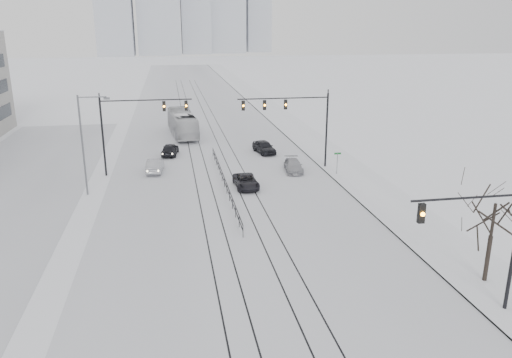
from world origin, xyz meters
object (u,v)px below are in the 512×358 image
sedan_sb_outer (155,165)px  sedan_nb_right (293,166)px  box_truck (182,123)px  sedan_nb_far (264,147)px  sedan_sb_inner (170,149)px  bare_tree (494,212)px  sedan_nb_front (246,181)px  traffic_mast_near (488,234)px

sedan_sb_outer → sedan_nb_right: (14.34, -2.28, -0.10)m
box_truck → sedan_sb_outer: bearing=73.6°
sedan_sb_outer → sedan_nb_right: size_ratio=1.03×
sedan_nb_right → sedan_nb_far: bearing=106.9°
sedan_sb_inner → sedan_nb_right: size_ratio=1.00×
bare_tree → box_truck: bearing=109.7°
bare_tree → sedan_nb_front: bearing=118.6°
sedan_nb_right → box_truck: 23.05m
sedan_sb_inner → sedan_nb_far: (11.16, -0.88, 0.03)m
traffic_mast_near → sedan_sb_inner: traffic_mast_near is taller
sedan_sb_outer → sedan_nb_far: sedan_nb_far is taller
sedan_nb_front → sedan_nb_right: 7.39m
bare_tree → box_truck: size_ratio=0.50×
bare_tree → sedan_sb_inner: size_ratio=1.44×
sedan_sb_outer → bare_tree: bearing=130.5°
sedan_sb_outer → box_truck: 18.37m
bare_tree → sedan_nb_right: size_ratio=1.44×
sedan_sb_inner → sedan_nb_right: 15.69m
box_truck → sedan_nb_far: bearing=122.3°
traffic_mast_near → sedan_nb_front: 25.42m
traffic_mast_near → bare_tree: bearing=51.2°
sedan_nb_front → sedan_nb_far: (4.20, 12.92, 0.14)m
traffic_mast_near → sedan_nb_right: (-3.02, 28.15, -3.95)m
bare_tree → sedan_sb_inner: (-18.16, 34.32, -3.77)m
traffic_mast_near → sedan_nb_far: bearing=97.2°
box_truck → sedan_sb_inner: bearing=75.0°
box_truck → traffic_mast_near: bearing=100.5°
bare_tree → sedan_sb_inner: bare_tree is taller
sedan_nb_front → sedan_nb_far: 13.58m
traffic_mast_near → sedan_nb_front: size_ratio=1.58×
sedan_sb_inner → sedan_nb_far: 11.19m
bare_tree → sedan_nb_far: 34.37m
sedan_nb_far → box_truck: 15.21m
sedan_nb_far → box_truck: box_truck is taller
bare_tree → sedan_sb_outer: bearing=125.8°
sedan_nb_front → box_truck: (-5.10, 24.92, 1.09)m
sedan_sb_inner → sedan_nb_front: (6.96, -13.80, -0.11)m
traffic_mast_near → sedan_sb_outer: size_ratio=1.61×
sedan_nb_far → box_truck: (-9.30, 12.00, 0.95)m
sedan_nb_far → sedan_sb_inner: bearing=164.8°
sedan_nb_right → traffic_mast_near: bearing=-77.7°
traffic_mast_near → box_truck: (-13.89, 48.45, -2.86)m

